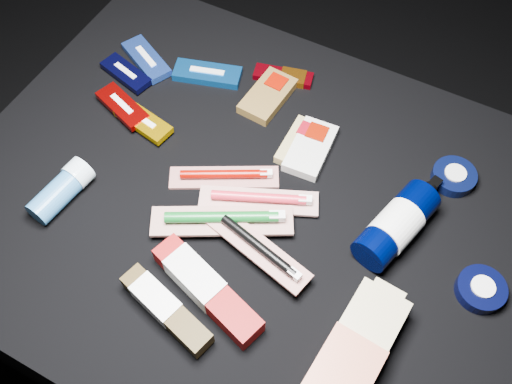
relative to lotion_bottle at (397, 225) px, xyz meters
The scene contains 22 objects.
ground 0.50m from the lotion_bottle, 167.56° to the right, with size 3.00×3.00×0.00m, color black.
cloth_table 0.34m from the lotion_bottle, 167.56° to the right, with size 0.98×0.78×0.40m, color black.
luna_bar_0 0.47m from the lotion_bottle, 160.43° to the left, with size 0.14×0.08×0.02m.
luna_bar_1 0.58m from the lotion_bottle, 166.80° to the left, with size 0.13×0.09×0.02m.
luna_bar_2 0.58m from the lotion_bottle, behind, with size 0.11×0.06×0.01m.
luna_bar_3 0.48m from the lotion_bottle, behind, with size 0.12×0.06×0.01m.
luna_bar_4 0.53m from the lotion_bottle, behind, with size 0.12×0.08×0.01m.
clif_bar_0 0.35m from the lotion_bottle, 152.03° to the left, with size 0.07×0.12×0.02m.
clif_bar_1 0.21m from the lotion_bottle, 154.02° to the left, with size 0.07×0.12×0.02m.
clif_bar_2 0.23m from the lotion_bottle, 155.87° to the left, with size 0.06×0.11×0.02m.
power_bar 0.38m from the lotion_bottle, 143.67° to the left, with size 0.12×0.06×0.01m.
lotion_bottle is the anchor object (origin of this frame).
cream_tin_upper 0.16m from the lotion_bottle, 70.21° to the left, with size 0.07×0.07×0.02m.
cream_tin_lower 0.16m from the lotion_bottle, 11.92° to the right, with size 0.07×0.07×0.02m.
bodywash_bottle 0.23m from the lotion_bottle, 85.41° to the right, with size 0.10×0.24×0.05m.
deodorant_stick 0.55m from the lotion_bottle, 159.45° to the right, with size 0.06×0.12×0.05m.
toothbrush_pack_0 0.29m from the lotion_bottle, behind, with size 0.18×0.13×0.02m.
toothbrush_pack_1 0.22m from the lotion_bottle, 166.90° to the right, with size 0.20×0.12×0.02m.
toothbrush_pack_2 0.27m from the lotion_bottle, 155.21° to the right, with size 0.23×0.16×0.03m.
toothbrush_pack_3 0.22m from the lotion_bottle, 141.62° to the right, with size 0.19×0.09×0.02m.
toothpaste_carton_red 0.32m from the lotion_bottle, 134.31° to the right, with size 0.21×0.10×0.04m.
toothpaste_carton_green 0.38m from the lotion_bottle, 132.17° to the right, with size 0.17×0.08×0.03m.
Camera 1 is at (0.25, -0.43, 1.22)m, focal length 40.00 mm.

